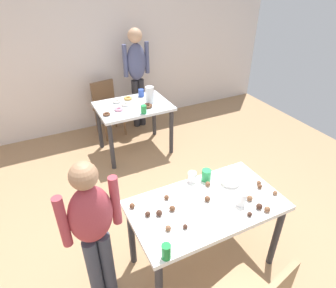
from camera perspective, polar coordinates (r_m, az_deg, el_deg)
The scene contains 38 objects.
ground_plane at distance 3.10m, azimuth 5.67°, elevation -21.05°, with size 6.40×6.40×0.00m, color #9E7A56.
wall_back at distance 5.00m, azimuth -13.81°, elevation 17.48°, with size 6.40×0.10×2.60m, color silver.
dining_table_near at distance 2.59m, azimuth 7.38°, elevation -13.07°, with size 1.29×0.71×0.75m.
dining_table_far at distance 4.26m, azimuth -6.70°, elevation 6.14°, with size 1.02×0.74×0.75m.
chair_far_table at distance 4.90m, azimuth -11.82°, elevation 7.43°, with size 0.46×0.46×0.87m.
person_girl_near at distance 2.27m, azimuth -14.34°, elevation -15.49°, with size 0.46×0.24×1.40m.
person_adult_far at distance 4.88m, azimuth -6.09°, elevation 14.14°, with size 0.45×0.22×1.64m.
mixing_bowl at distance 2.74m, azimuth 12.12°, elevation -6.76°, with size 0.18×0.18×0.07m, color white.
soda_can at distance 2.10m, azimuth -0.36°, elevation -20.22°, with size 0.07×0.07×0.12m, color #198438.
fork_near at distance 2.37m, azimuth 7.17°, elevation -14.65°, with size 0.17×0.02×0.01m, color silver.
cup_near_0 at distance 2.72m, azimuth 7.47°, elevation -6.04°, with size 0.09×0.09×0.11m, color green.
cup_near_1 at distance 2.70m, azimuth 4.72°, elevation -6.41°, with size 0.08×0.08×0.10m, color white.
cup_near_2 at distance 2.53m, azimuth 14.10°, elevation -10.30°, with size 0.08×0.08×0.12m, color white.
cake_ball_0 at distance 2.60m, azimuth 15.64°, elevation -10.14°, with size 0.05×0.05×0.05m, color brown.
cake_ball_1 at distance 2.75m, azimuth 17.45°, elevation -7.86°, with size 0.04×0.04×0.04m, color brown.
cake_ball_2 at distance 2.55m, azimuth 17.35°, elevation -11.52°, with size 0.05×0.05×0.05m, color #3D2319.
cake_ball_3 at distance 2.53m, azimuth 7.67°, elevation -10.54°, with size 0.05×0.05×0.05m, color brown.
cake_ball_4 at distance 2.28m, azimuth 0.04°, elevation -16.06°, with size 0.04×0.04×0.04m, color brown.
cake_ball_5 at distance 2.46m, azimuth -7.00°, elevation -11.85°, with size 0.05×0.05×0.05m, color brown.
cake_ball_6 at distance 2.39m, azimuth -3.97°, elevation -13.44°, with size 0.04×0.04×0.04m, color #3D2319.
cake_ball_7 at distance 2.42m, azimuth 0.88°, elevation -12.49°, with size 0.05×0.05×0.05m, color brown.
cake_ball_8 at distance 2.52m, azimuth -0.29°, elevation -10.34°, with size 0.04×0.04×0.04m, color brown.
cake_ball_9 at distance 2.54m, azimuth 18.78°, elevation -11.96°, with size 0.05×0.05×0.05m, color brown.
cake_ball_10 at distance 2.30m, azimuth 3.39°, elevation -15.75°, with size 0.04×0.04×0.04m, color #3D2319.
cake_ball_11 at distance 2.73m, azimuth 20.15°, elevation -8.94°, with size 0.04×0.04×0.04m, color brown.
cake_ball_12 at distance 2.68m, azimuth 7.78°, elevation -7.71°, with size 0.05×0.05×0.05m, color brown.
cake_ball_13 at distance 2.39m, azimuth -1.73°, elevation -13.29°, with size 0.05×0.05×0.05m, color #3D2319.
cake_ball_14 at distance 2.79m, azimuth 17.29°, elevation -7.22°, with size 0.04×0.04×0.04m, color brown.
cake_ball_15 at distance 2.47m, azimuth 15.62°, elevation -13.02°, with size 0.04×0.04×0.04m, color #3D2319.
pitcher_far at distance 4.22m, azimuth -3.59°, elevation 9.54°, with size 0.12×0.12×0.24m, color white.
cup_far_0 at distance 4.47m, azimuth -5.23°, elevation 9.89°, with size 0.09×0.09×0.11m, color #3351B2.
cup_far_1 at distance 3.93m, azimuth -4.77°, elevation 6.73°, with size 0.08×0.08×0.11m, color green.
donut_far_0 at distance 4.07m, azimuth -9.58°, elevation 6.70°, with size 0.12×0.12×0.04m, color pink.
donut_far_1 at distance 4.11m, azimuth -4.02°, elevation 7.40°, with size 0.14×0.14×0.04m, color brown.
donut_far_2 at distance 3.96m, azimuth -11.88°, elevation 5.70°, with size 0.10×0.10×0.03m, color brown.
donut_far_3 at distance 4.20m, azimuth -8.32°, elevation 7.66°, with size 0.12×0.12×0.03m, color white.
donut_far_4 at distance 4.40m, azimuth -7.81°, elevation 8.82°, with size 0.12×0.12×0.04m, color gold.
donut_far_5 at distance 4.32m, azimuth -9.94°, elevation 8.21°, with size 0.12×0.12×0.04m, color white.
Camera 1 is at (-1.08, -1.54, 2.46)m, focal length 31.31 mm.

